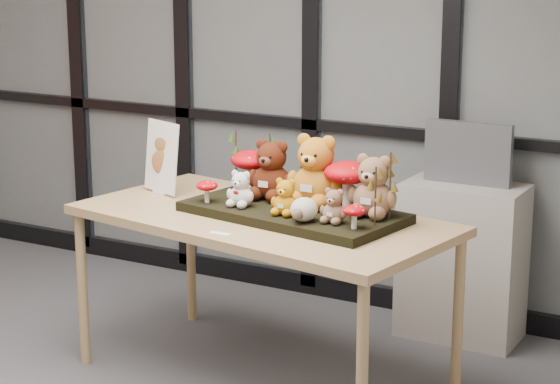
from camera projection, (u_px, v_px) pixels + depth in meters
The scene contains 23 objects.
glass_partition at pixel (245, 58), 6.09m from camera, with size 4.90×0.06×2.78m.
display_table at pixel (262, 228), 4.78m from camera, with size 1.90×1.17×0.84m.
diorama_tray at pixel (293, 212), 4.73m from camera, with size 1.03×0.51×0.04m, color black.
bear_pooh_yellow at pixel (316, 167), 4.73m from camera, with size 0.29×0.26×0.37m, color #C4721B, non-canonical shape.
bear_brown_medium at pixel (272, 166), 4.86m from camera, with size 0.24×0.22×0.32m, color #431709, non-canonical shape.
bear_tan_back at pixel (374, 182), 4.55m from camera, with size 0.24×0.21×0.31m, color #8B6141, non-canonical shape.
bear_small_yellow at pixel (286, 195), 4.58m from camera, with size 0.14×0.13×0.19m, color orange, non-canonical shape.
bear_white_bow at pixel (241, 187), 4.73m from camera, with size 0.14×0.13×0.19m, color white, non-canonical shape.
bear_beige_small at pixel (334, 204), 4.45m from camera, with size 0.13×0.12×0.17m, color #8A6548, non-canonical shape.
plush_cream_hedgehog at pixel (304, 208), 4.48m from camera, with size 0.09×0.08×0.12m, color beige, non-canonical shape.
mushroom_back_left at pixel (251, 169), 5.02m from camera, with size 0.21×0.21×0.23m, color #AD050C, non-canonical shape.
mushroom_back_right at pixel (348, 183), 4.66m from camera, with size 0.23×0.23×0.25m, color #AD050C, non-canonical shape.
mushroom_front_left at pixel (207, 190), 4.82m from camera, with size 0.10×0.10×0.12m, color #AD050C, non-canonical shape.
mushroom_front_right at pixel (354, 216), 4.37m from camera, with size 0.10×0.10×0.12m, color #AD050C, non-canonical shape.
sprig_green_far_left at pixel (236, 160), 5.07m from camera, with size 0.05×0.05×0.30m, color #1A3B0D, non-canonical shape.
sprig_green_mid_left at pixel (270, 162), 5.01m from camera, with size 0.05×0.05×0.29m, color #1A3B0D, non-canonical shape.
sprig_dry_far_right at pixel (390, 186), 4.50m from camera, with size 0.05×0.05×0.31m, color brown, non-canonical shape.
sprig_dry_mid_right at pixel (375, 196), 4.39m from camera, with size 0.05×0.05×0.26m, color brown, non-canonical shape.
sprig_green_centre at pixel (307, 174), 4.89m from camera, with size 0.05×0.05×0.24m, color #1A3B0D, non-canonical shape.
sign_holder at pixel (161, 159), 5.15m from camera, with size 0.26×0.13×0.37m.
label_card at pixel (220, 233), 4.46m from camera, with size 0.10×0.03×0.00m, color white.
cabinet at pixel (462, 261), 5.43m from camera, with size 0.64×0.37×0.85m, color gray.
monitor at pixel (468, 153), 5.31m from camera, with size 0.47×0.05×0.33m.
Camera 1 is at (3.16, -2.77, 2.07)m, focal length 65.00 mm.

